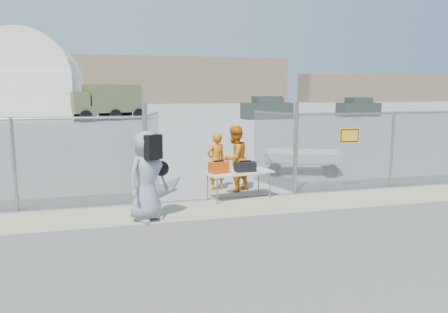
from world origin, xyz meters
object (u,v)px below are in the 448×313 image
object	(u,v)px
security_worker_right	(235,159)
utility_trailer	(302,162)
folding_table	(239,185)
security_worker_left	(216,161)
visitor	(147,176)

from	to	relation	value
security_worker_right	utility_trailer	size ratio (longest dim) A/B	0.56
folding_table	utility_trailer	world-z (taller)	utility_trailer
security_worker_left	visitor	bearing A→B (deg)	29.80
visitor	utility_trailer	xyz separation A→B (m)	(5.53, 4.11, -0.58)
security_worker_left	visitor	xyz separation A→B (m)	(-2.12, -2.44, 0.16)
folding_table	security_worker_left	xyz separation A→B (m)	(-0.33, 1.16, 0.45)
folding_table	visitor	size ratio (longest dim) A/B	0.88
security_worker_right	security_worker_left	bearing A→B (deg)	-66.18
folding_table	security_worker_right	bearing A→B (deg)	69.26
utility_trailer	folding_table	bearing A→B (deg)	-115.13
security_worker_left	visitor	world-z (taller)	visitor
folding_table	security_worker_right	world-z (taller)	security_worker_right
folding_table	utility_trailer	xyz separation A→B (m)	(3.08, 2.84, 0.03)
security_worker_left	utility_trailer	xyz separation A→B (m)	(3.41, 1.67, -0.42)
security_worker_right	utility_trailer	bearing A→B (deg)	179.98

